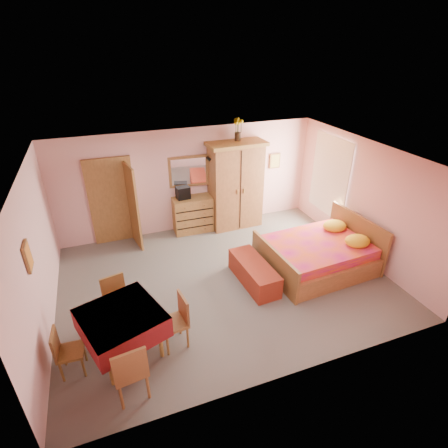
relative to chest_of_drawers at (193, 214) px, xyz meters
name	(u,v)px	position (x,y,z in m)	size (l,w,h in m)	color
floor	(225,280)	(0.02, -2.26, -0.46)	(6.50, 6.50, 0.00)	slate
ceiling	(225,159)	(0.02, -2.26, 2.14)	(6.50, 6.50, 0.00)	brown
wall_back	(190,180)	(0.02, 0.24, 0.84)	(6.50, 0.10, 2.60)	#E3A6A4
wall_front	(291,310)	(0.02, -4.76, 0.84)	(6.50, 0.10, 2.60)	#E3A6A4
wall_left	(37,258)	(-3.23, -2.26, 0.84)	(0.10, 5.00, 2.60)	#E3A6A4
wall_right	(363,200)	(3.27, -2.26, 0.84)	(0.10, 5.00, 2.60)	#E3A6A4
doorway	(113,202)	(-1.88, 0.21, 0.56)	(1.06, 0.12, 2.15)	#9E6B35
window	(330,176)	(3.23, -1.06, 0.99)	(0.08, 1.40, 1.95)	white
picture_left	(28,256)	(-3.20, -2.86, 1.24)	(0.04, 0.32, 0.42)	orange
picture_back	(275,161)	(2.37, 0.21, 1.09)	(0.30, 0.04, 0.40)	#D8BF59
chest_of_drawers	(193,214)	(0.00, 0.00, 0.00)	(0.98, 0.49, 0.92)	olive
wall_mirror	(189,171)	(0.00, 0.21, 1.09)	(0.99, 0.05, 0.78)	white
stereo	(183,193)	(-0.21, 0.05, 0.61)	(0.33, 0.24, 0.30)	black
floor_lamp	(211,194)	(0.51, 0.02, 0.49)	(0.24, 0.24, 1.90)	black
wardrobe	(236,185)	(1.14, -0.07, 0.66)	(1.43, 0.74, 2.24)	#915A31
sunflower_vase	(238,129)	(1.21, 0.03, 2.05)	(0.22, 0.22, 0.54)	yellow
bed	(317,247)	(2.03, -2.52, 0.05)	(2.23, 1.76, 1.03)	#BD1269
bench	(254,273)	(0.56, -2.53, -0.23)	(0.51, 1.39, 0.46)	maroon
dining_table	(124,334)	(-2.10, -3.50, -0.05)	(1.12, 1.12, 0.82)	maroon
chair_south	(129,368)	(-2.10, -4.25, 0.03)	(0.45, 0.45, 0.99)	#996134
chair_north	(118,303)	(-2.11, -2.78, -0.01)	(0.41, 0.41, 0.90)	#AC753A
chair_west	(70,351)	(-2.87, -3.57, -0.05)	(0.37, 0.37, 0.81)	olive
chair_east	(173,323)	(-1.34, -3.58, 0.00)	(0.42, 0.42, 0.92)	#9F6C36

